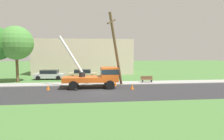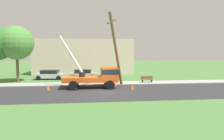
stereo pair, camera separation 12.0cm
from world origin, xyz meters
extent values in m
plane|color=#477538|center=(0.00, 12.00, 0.00)|extent=(120.00, 120.00, 0.00)
cube|color=#2B2B2D|center=(0.00, 0.00, 0.00)|extent=(80.00, 8.40, 0.01)
cube|color=#9E9E99|center=(0.00, 5.46, 0.05)|extent=(80.00, 2.51, 0.10)
cube|color=#C65119|center=(-2.03, 2.60, 1.02)|extent=(4.31, 2.41, 0.55)
cube|color=#C65119|center=(1.07, 2.61, 1.55)|extent=(1.91, 2.41, 1.60)
cube|color=#19232D|center=(1.07, 2.61, 1.90)|extent=(1.93, 2.43, 0.56)
cylinder|color=black|center=(-2.01, 2.60, 1.55)|extent=(0.70, 0.70, 0.50)
cylinder|color=silver|center=(-3.29, 3.25, 3.85)|extent=(2.89, 1.65, 4.26)
cube|color=black|center=(-2.62, 1.15, 0.10)|extent=(0.30, 0.30, 0.20)
cube|color=black|center=(-2.63, 4.05, 0.10)|extent=(0.30, 0.30, 0.20)
cylinder|color=black|center=(1.03, 1.41, 0.50)|extent=(1.00, 0.30, 1.00)
cylinder|color=black|center=(1.03, 3.81, 0.50)|extent=(1.00, 0.30, 1.00)
cylinder|color=black|center=(-2.93, 1.40, 0.50)|extent=(1.00, 0.30, 1.00)
cylinder|color=black|center=(-2.94, 3.80, 0.50)|extent=(1.00, 0.30, 1.00)
cylinder|color=brown|center=(1.94, 3.14, 4.23)|extent=(2.17, 2.97, 8.57)
cube|color=brown|center=(1.28, 2.18, 7.44)|extent=(1.12, 1.53, 0.76)
cone|color=orange|center=(3.46, 1.16, 0.28)|extent=(0.36, 0.36, 0.56)
cone|color=orange|center=(-5.64, 1.81, 0.28)|extent=(0.36, 0.36, 0.56)
cone|color=orange|center=(1.93, 3.72, 0.28)|extent=(0.36, 0.36, 0.56)
cube|color=#B7B7BF|center=(-7.08, 10.63, 0.55)|extent=(4.51, 2.08, 0.65)
cube|color=black|center=(-7.08, 10.63, 1.15)|extent=(2.57, 1.81, 0.55)
cylinder|color=black|center=(-5.69, 9.64, 0.32)|extent=(0.64, 0.22, 0.64)
cylinder|color=black|center=(-5.57, 11.43, 0.32)|extent=(0.64, 0.22, 0.64)
cylinder|color=black|center=(-8.59, 9.83, 0.32)|extent=(0.64, 0.22, 0.64)
cylinder|color=black|center=(-8.47, 11.62, 0.32)|extent=(0.64, 0.22, 0.64)
cube|color=tan|center=(-2.17, 11.03, 0.55)|extent=(4.51, 2.09, 0.65)
cube|color=black|center=(-2.17, 11.03, 1.15)|extent=(2.57, 1.82, 0.55)
cylinder|color=black|center=(-0.78, 10.04, 0.32)|extent=(0.64, 0.22, 0.64)
cylinder|color=black|center=(-0.66, 11.83, 0.32)|extent=(0.64, 0.22, 0.64)
cylinder|color=black|center=(-3.67, 10.23, 0.32)|extent=(0.64, 0.22, 0.64)
cylinder|color=black|center=(-3.55, 12.03, 0.32)|extent=(0.64, 0.22, 0.64)
cube|color=brown|center=(6.40, 5.46, 0.45)|extent=(1.60, 0.44, 0.06)
cube|color=brown|center=(6.40, 5.66, 0.70)|extent=(1.60, 0.06, 0.40)
cube|color=#333338|center=(5.80, 5.46, 0.23)|extent=(0.10, 0.40, 0.45)
cube|color=#333338|center=(7.00, 5.46, 0.23)|extent=(0.10, 0.40, 0.45)
cylinder|color=brown|center=(-10.87, 8.22, 2.48)|extent=(0.36, 0.36, 4.95)
sphere|color=#4C8C3D|center=(-10.87, 8.22, 5.31)|extent=(4.53, 4.53, 4.53)
cube|color=beige|center=(-2.15, 18.52, 3.20)|extent=(18.00, 6.00, 6.40)
camera|label=1|loc=(-1.30, -20.49, 4.13)|focal=32.61mm
camera|label=2|loc=(-1.18, -20.50, 4.13)|focal=32.61mm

